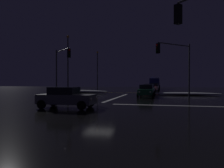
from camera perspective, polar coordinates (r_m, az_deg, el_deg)
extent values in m
cube|color=black|center=(19.72, -3.34, -5.27)|extent=(120.00, 120.00, 0.10)
cube|color=white|center=(27.53, 1.45, -3.47)|extent=(0.35, 13.84, 0.01)
cube|color=yellow|center=(38.94, 4.91, -2.26)|extent=(22.00, 0.15, 0.01)
cube|color=white|center=(19.09, 21.05, -5.35)|extent=(13.84, 0.40, 0.01)
ellipsoid|color=white|center=(38.69, -8.81, -1.90)|extent=(10.84, 1.50, 0.51)
ellipsoid|color=white|center=(33.72, 18.79, -2.40)|extent=(9.61, 1.50, 0.41)
cube|color=#14512D|center=(28.85, 8.79, -1.96)|extent=(1.80, 4.20, 0.70)
cube|color=black|center=(29.03, 8.83, -0.71)|extent=(1.60, 2.00, 0.55)
cylinder|color=black|center=(27.27, 10.43, -2.85)|extent=(0.22, 0.64, 0.64)
cylinder|color=black|center=(27.41, 6.67, -2.83)|extent=(0.22, 0.64, 0.64)
cylinder|color=black|center=(30.36, 10.71, -2.49)|extent=(0.22, 0.64, 0.64)
cylinder|color=black|center=(30.49, 7.33, -2.47)|extent=(0.22, 0.64, 0.64)
sphere|color=#F9EFC6|center=(26.69, 9.84, -2.07)|extent=(0.22, 0.22, 0.22)
sphere|color=#F9EFC6|center=(26.80, 7.06, -2.05)|extent=(0.22, 0.22, 0.22)
cube|color=#B7B7BC|center=(34.12, 9.36, -1.56)|extent=(1.80, 4.20, 0.70)
cube|color=black|center=(34.30, 9.38, -0.50)|extent=(1.60, 2.00, 0.55)
cylinder|color=black|center=(32.54, 10.76, -2.28)|extent=(0.22, 0.64, 0.64)
cylinder|color=black|center=(32.67, 7.60, -2.27)|extent=(0.22, 0.64, 0.64)
cylinder|color=black|center=(35.64, 10.96, -2.03)|extent=(0.22, 0.64, 0.64)
cylinder|color=black|center=(35.75, 8.08, -2.01)|extent=(0.22, 0.64, 0.64)
sphere|color=#F9EFC6|center=(31.97, 10.27, -1.62)|extent=(0.22, 0.22, 0.22)
sphere|color=#F9EFC6|center=(32.06, 7.95, -1.61)|extent=(0.22, 0.22, 0.22)
cube|color=maroon|center=(40.36, 9.69, -1.21)|extent=(1.80, 4.20, 0.70)
cube|color=black|center=(40.55, 9.71, -0.32)|extent=(1.60, 2.00, 0.55)
cylinder|color=black|center=(38.78, 10.88, -1.81)|extent=(0.22, 0.64, 0.64)
cylinder|color=black|center=(38.90, 8.23, -1.80)|extent=(0.22, 0.64, 0.64)
cylinder|color=black|center=(41.88, 11.05, -1.63)|extent=(0.22, 0.64, 0.64)
cylinder|color=black|center=(41.98, 8.59, -1.62)|extent=(0.22, 0.64, 0.64)
sphere|color=#F9EFC6|center=(38.21, 10.48, -1.25)|extent=(0.22, 0.22, 0.22)
sphere|color=#F9EFC6|center=(38.29, 8.53, -1.24)|extent=(0.22, 0.22, 0.22)
cube|color=silver|center=(46.80, 10.78, -0.96)|extent=(1.80, 4.20, 0.70)
cube|color=black|center=(46.99, 10.79, -0.19)|extent=(1.60, 2.00, 0.55)
cylinder|color=black|center=(45.24, 11.83, -1.46)|extent=(0.22, 0.64, 0.64)
cylinder|color=black|center=(45.31, 9.56, -1.45)|extent=(0.22, 0.64, 0.64)
cylinder|color=black|center=(48.33, 11.92, -1.33)|extent=(0.22, 0.64, 0.64)
cylinder|color=black|center=(48.41, 9.79, -1.32)|extent=(0.22, 0.64, 0.64)
sphere|color=#F9EFC6|center=(44.66, 11.50, -0.97)|extent=(0.22, 0.22, 0.22)
sphere|color=#F9EFC6|center=(44.72, 9.83, -0.97)|extent=(0.22, 0.22, 0.22)
cube|color=black|center=(52.80, 10.95, -0.78)|extent=(1.80, 4.20, 0.70)
cube|color=black|center=(52.99, 10.96, -0.10)|extent=(1.60, 2.00, 0.55)
cylinder|color=black|center=(51.23, 11.89, -1.21)|extent=(0.22, 0.64, 0.64)
cylinder|color=black|center=(51.30, 9.88, -1.21)|extent=(0.22, 0.64, 0.64)
cylinder|color=black|center=(54.33, 11.96, -1.11)|extent=(0.22, 0.64, 0.64)
cylinder|color=black|center=(54.40, 10.07, -1.10)|extent=(0.22, 0.64, 0.64)
sphere|color=#F9EFC6|center=(50.66, 11.60, -0.78)|extent=(0.22, 0.22, 0.22)
sphere|color=#F9EFC6|center=(50.71, 10.13, -0.78)|extent=(0.22, 0.22, 0.22)
cube|color=navy|center=(57.22, 10.85, 0.30)|extent=(2.40, 2.20, 2.30)
cube|color=silver|center=(61.71, 11.02, 0.46)|extent=(2.40, 5.00, 2.60)
cylinder|color=black|center=(57.80, 12.06, -0.84)|extent=(0.28, 0.96, 0.96)
cylinder|color=black|center=(57.90, 9.69, -0.84)|extent=(0.28, 0.96, 0.96)
cylinder|color=black|center=(62.50, 12.14, -0.73)|extent=(0.28, 0.96, 0.96)
cylinder|color=black|center=(62.59, 9.95, -0.72)|extent=(0.28, 0.96, 0.96)
sphere|color=#F9EFC6|center=(56.05, 11.67, -0.33)|extent=(0.26, 0.26, 0.26)
sphere|color=#F9EFC6|center=(56.12, 9.94, -0.32)|extent=(0.26, 0.26, 0.26)
cube|color=slate|center=(16.95, -11.64, -3.80)|extent=(4.20, 1.80, 0.70)
cube|color=black|center=(17.00, -12.26, -1.68)|extent=(2.00, 1.60, 0.55)
cylinder|color=black|center=(17.24, -5.68, -4.89)|extent=(0.64, 0.22, 0.64)
cylinder|color=black|center=(15.56, -7.83, -5.49)|extent=(0.64, 0.22, 0.64)
cylinder|color=black|center=(18.47, -14.85, -4.53)|extent=(0.64, 0.22, 0.64)
cylinder|color=black|center=(16.91, -17.72, -5.02)|extent=(0.64, 0.22, 0.64)
sphere|color=#F9EFC6|center=(16.80, -4.11, -3.66)|extent=(0.22, 0.22, 0.22)
sphere|color=#F9EFC6|center=(15.56, -5.53, -4.01)|extent=(0.22, 0.22, 0.22)
cylinder|color=#4C4C51|center=(27.47, 19.26, 3.15)|extent=(0.18, 0.18, 6.39)
cylinder|color=#4C4C51|center=(25.89, 15.79, 9.76)|extent=(3.59, 3.59, 0.12)
cube|color=black|center=(24.05, 11.76, 8.97)|extent=(0.46, 0.46, 1.05)
sphere|color=red|center=(23.99, 11.48, 9.82)|extent=(0.22, 0.22, 0.22)
sphere|color=black|center=(23.94, 11.48, 9.01)|extent=(0.22, 0.22, 0.22)
sphere|color=black|center=(23.89, 11.48, 8.19)|extent=(0.22, 0.22, 0.22)
cylinder|color=#4C4C51|center=(30.72, -14.11, 2.74)|extent=(0.18, 0.18, 6.21)
cylinder|color=#4C4C51|center=(28.77, -12.71, 8.50)|extent=(3.35, 3.35, 0.12)
cube|color=black|center=(26.54, -11.05, 7.80)|extent=(0.46, 0.46, 1.05)
sphere|color=red|center=(26.43, -10.93, 8.59)|extent=(0.22, 0.22, 0.22)
sphere|color=black|center=(26.39, -10.93, 7.84)|extent=(0.22, 0.22, 0.22)
sphere|color=black|center=(26.35, -10.92, 7.10)|extent=(0.22, 0.22, 0.22)
cube|color=black|center=(13.02, 16.65, 16.82)|extent=(0.46, 0.46, 1.05)
sphere|color=red|center=(13.23, 16.11, 18.13)|extent=(0.22, 0.22, 0.22)
sphere|color=black|center=(13.13, 16.10, 16.70)|extent=(0.22, 0.22, 0.22)
sphere|color=black|center=(13.04, 16.10, 15.24)|extent=(0.22, 0.22, 0.22)
cylinder|color=#424247|center=(50.74, -3.78, 3.22)|extent=(0.20, 0.20, 8.51)
sphere|color=#F9AD47|center=(51.13, -3.79, 8.19)|extent=(0.44, 0.44, 0.44)
cylinder|color=#424247|center=(35.77, -11.29, 4.60)|extent=(0.20, 0.20, 8.90)
sphere|color=#F9AD47|center=(36.38, -11.31, 11.89)|extent=(0.44, 0.44, 0.44)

